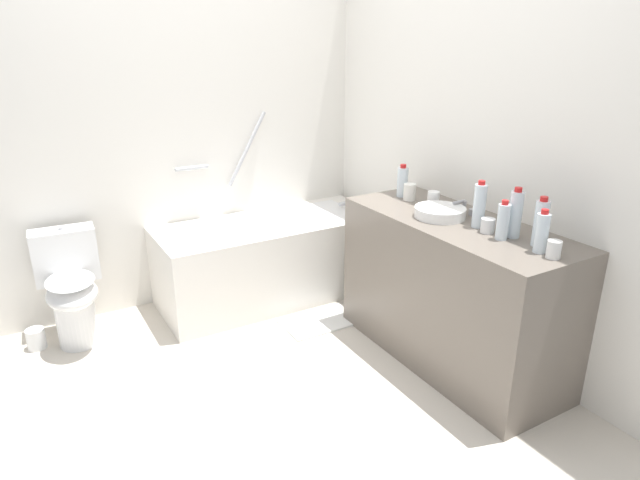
# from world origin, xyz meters

# --- Properties ---
(ground_plane) EXTENTS (3.76, 3.76, 0.00)m
(ground_plane) POSITION_xyz_m (0.00, 0.00, 0.00)
(ground_plane) COLOR beige
(wall_back_tiled) EXTENTS (3.09, 0.10, 2.36)m
(wall_back_tiled) POSITION_xyz_m (0.00, 1.43, 1.18)
(wall_back_tiled) COLOR silver
(wall_back_tiled) RESTS_ON ground_plane
(wall_right_mirror) EXTENTS (0.10, 3.16, 2.36)m
(wall_right_mirror) POSITION_xyz_m (1.40, 0.00, 1.18)
(wall_right_mirror) COLOR silver
(wall_right_mirror) RESTS_ON ground_plane
(bathtub) EXTENTS (1.61, 0.67, 1.31)m
(bathtub) POSITION_xyz_m (0.52, 1.04, 0.31)
(bathtub) COLOR white
(bathtub) RESTS_ON ground_plane
(toilet) EXTENTS (0.39, 0.54, 0.71)m
(toilet) POSITION_xyz_m (-0.82, 1.09, 0.37)
(toilet) COLOR white
(toilet) RESTS_ON ground_plane
(vanity_counter) EXTENTS (0.57, 1.42, 0.86)m
(vanity_counter) POSITION_xyz_m (1.06, -0.24, 0.43)
(vanity_counter) COLOR #6B6056
(vanity_counter) RESTS_ON ground_plane
(sink_basin) EXTENTS (0.29, 0.29, 0.06)m
(sink_basin) POSITION_xyz_m (1.02, -0.13, 0.89)
(sink_basin) COLOR white
(sink_basin) RESTS_ON vanity_counter
(sink_faucet) EXTENTS (0.10, 0.15, 0.08)m
(sink_faucet) POSITION_xyz_m (1.20, -0.13, 0.89)
(sink_faucet) COLOR #9E9EA3
(sink_faucet) RESTS_ON vanity_counter
(water_bottle_0) EXTENTS (0.07, 0.07, 0.26)m
(water_bottle_0) POSITION_xyz_m (1.12, -0.57, 0.98)
(water_bottle_0) COLOR silver
(water_bottle_0) RESTS_ON vanity_counter
(water_bottle_1) EXTENTS (0.06, 0.06, 0.21)m
(water_bottle_1) POSITION_xyz_m (1.06, -0.78, 0.96)
(water_bottle_1) COLOR silver
(water_bottle_1) RESTS_ON vanity_counter
(water_bottle_2) EXTENTS (0.07, 0.07, 0.21)m
(water_bottle_2) POSITION_xyz_m (1.11, 0.32, 0.96)
(water_bottle_2) COLOR silver
(water_bottle_2) RESTS_ON vanity_counter
(water_bottle_3) EXTENTS (0.06, 0.06, 0.20)m
(water_bottle_3) POSITION_xyz_m (1.04, -0.56, 0.95)
(water_bottle_3) COLOR silver
(water_bottle_3) RESTS_ON vanity_counter
(water_bottle_4) EXTENTS (0.07, 0.07, 0.25)m
(water_bottle_4) POSITION_xyz_m (1.13, -0.71, 0.98)
(water_bottle_4) COLOR silver
(water_bottle_4) RESTS_ON vanity_counter
(water_bottle_5) EXTENTS (0.07, 0.07, 0.25)m
(water_bottle_5) POSITION_xyz_m (1.08, -0.36, 0.98)
(water_bottle_5) COLOR silver
(water_bottle_5) RESTS_ON vanity_counter
(drinking_glass_0) EXTENTS (0.07, 0.07, 0.10)m
(drinking_glass_0) POSITION_xyz_m (1.09, 0.23, 0.91)
(drinking_glass_0) COLOR white
(drinking_glass_0) RESTS_ON vanity_counter
(drinking_glass_1) EXTENTS (0.07, 0.07, 0.09)m
(drinking_glass_1) POSITION_xyz_m (1.13, 0.04, 0.91)
(drinking_glass_1) COLOR white
(drinking_glass_1) RESTS_ON vanity_counter
(drinking_glass_2) EXTENTS (0.07, 0.07, 0.08)m
(drinking_glass_2) POSITION_xyz_m (1.06, -0.45, 0.90)
(drinking_glass_2) COLOR white
(drinking_glass_2) RESTS_ON vanity_counter
(drinking_glass_3) EXTENTS (0.07, 0.07, 0.08)m
(drinking_glass_3) POSITION_xyz_m (1.06, -0.86, 0.90)
(drinking_glass_3) COLOR white
(drinking_glass_3) RESTS_ON vanity_counter
(bath_mat) EXTENTS (0.50, 0.32, 0.01)m
(bath_mat) POSITION_xyz_m (0.61, 0.51, 0.01)
(bath_mat) COLOR white
(bath_mat) RESTS_ON ground_plane
(toilet_paper_roll) EXTENTS (0.11, 0.11, 0.13)m
(toilet_paper_roll) POSITION_xyz_m (-1.06, 1.11, 0.06)
(toilet_paper_roll) COLOR white
(toilet_paper_roll) RESTS_ON ground_plane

